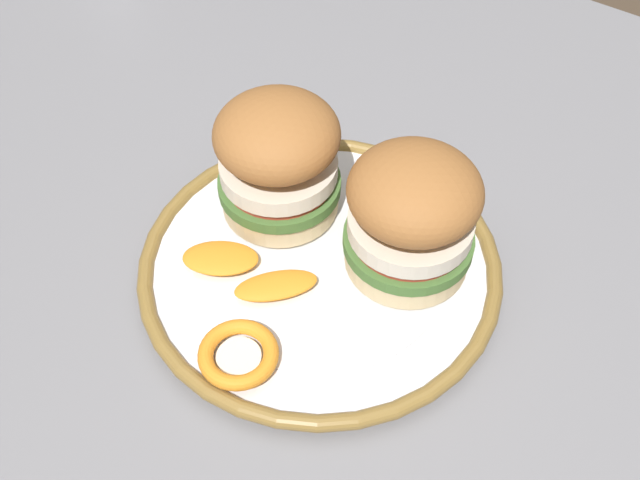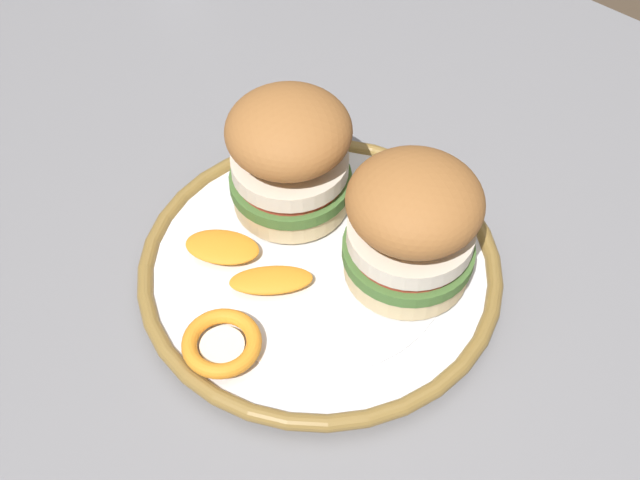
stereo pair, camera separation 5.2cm
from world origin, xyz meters
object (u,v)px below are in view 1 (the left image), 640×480
at_px(sandwich_half_left, 278,158).
at_px(dinner_plate, 320,266).
at_px(sandwich_half_right, 412,214).
at_px(dining_table, 390,326).

bearing_deg(sandwich_half_left, dinner_plate, 153.69).
bearing_deg(sandwich_half_right, dinner_plate, 33.90).
bearing_deg(sandwich_half_right, dining_table, -44.12).
bearing_deg(sandwich_half_left, dining_table, -169.74).
bearing_deg(sandwich_half_right, sandwich_half_left, 3.80).
xyz_separation_m(dinner_plate, sandwich_half_left, (0.06, -0.03, 0.06)).
relative_size(dining_table, sandwich_half_left, 13.17).
height_order(dining_table, dinner_plate, dinner_plate).
bearing_deg(dinner_plate, dining_table, -132.25).
bearing_deg(dining_table, dinner_plate, 47.75).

